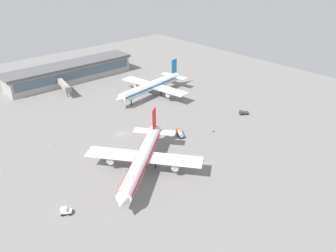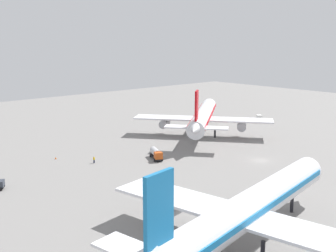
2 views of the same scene
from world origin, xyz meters
name	(u,v)px [view 1 (image 1 of 2)]	position (x,y,z in m)	size (l,w,h in m)	color
ground	(120,134)	(0.00, 0.00, 0.00)	(288.00, 288.00, 0.00)	gray
terminal_building	(70,72)	(-17.14, -77.94, 5.58)	(79.87, 16.69, 10.94)	#9E9993
airplane_at_gate	(143,158)	(10.56, 29.59, 5.93)	(45.14, 38.48, 16.31)	white
airplane_taxiing	(152,86)	(-38.74, -25.34, 5.95)	(53.60, 43.40, 16.35)	white
fuel_truck	(180,133)	(-18.28, 18.64, 1.39)	(4.50, 6.49, 2.50)	black
baggage_tug	(65,211)	(42.25, 31.64, 1.16)	(3.75, 3.53, 2.30)	black
pushback_tractor	(243,113)	(-56.88, 23.40, 0.97)	(4.72, 4.02, 1.90)	black
ground_crew_worker	(213,130)	(-31.92, 25.94, 0.85)	(0.56, 0.47, 1.67)	#1E2338
jet_bridge	(64,86)	(-3.99, -59.43, 5.13)	(6.20, 18.01, 6.74)	#9E9993
safety_cone_near_gate	(55,145)	(26.11, -9.57, 0.30)	(0.44, 0.44, 0.60)	#EA590C
safety_cone_mid_apron	(5,173)	(48.52, -3.02, 0.30)	(0.44, 0.44, 0.60)	#EA590C
safety_cone_far_side	(238,135)	(-37.16, 35.45, 0.30)	(0.44, 0.44, 0.60)	#EA590C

